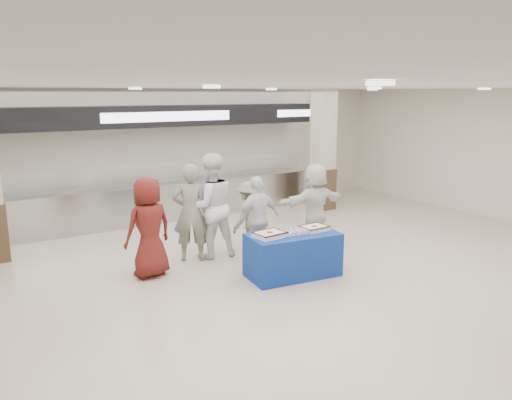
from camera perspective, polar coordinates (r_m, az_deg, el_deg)
ground at (r=8.20m, az=4.81°, el=-10.04°), size 14.00×14.00×0.00m
serving_line at (r=12.47m, az=-10.29°, el=3.03°), size 8.70×0.85×2.80m
column_right at (r=13.47m, az=7.66°, el=5.38°), size 0.55×0.55×3.20m
display_table at (r=8.62m, az=4.23°, el=-6.27°), size 1.64×0.97×0.75m
sheet_cake_left at (r=8.29m, az=1.57°, el=-3.91°), size 0.53×0.43×0.10m
sheet_cake_right at (r=8.75m, az=6.67°, el=-3.15°), size 0.46×0.36×0.10m
cupcake_tray at (r=8.52m, az=4.52°, el=-3.60°), size 0.48×0.38×0.07m
civilian_maroon at (r=8.64m, az=-12.16°, el=-3.08°), size 0.93×0.69×1.73m
soldier_a at (r=9.32m, az=-7.48°, el=-1.45°), size 0.79×0.68×1.84m
chef_tall at (r=9.47m, az=-5.20°, el=-0.68°), size 1.05×0.86×1.99m
chef_short at (r=9.29m, az=0.21°, el=-2.14°), size 0.95×0.42×1.60m
soldier_b at (r=9.88m, az=-0.79°, el=-1.85°), size 1.04×0.83×1.41m
civilian_white at (r=10.37m, az=6.75°, el=-0.45°), size 1.59×0.59×1.69m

